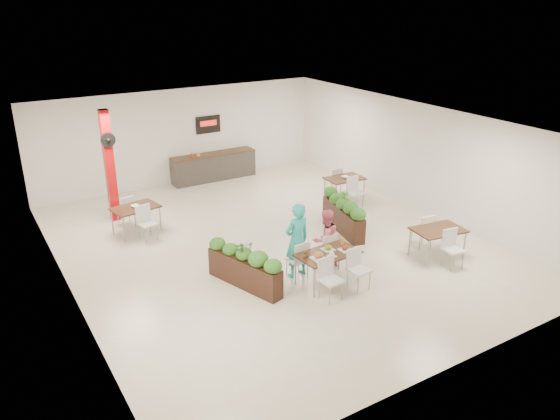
% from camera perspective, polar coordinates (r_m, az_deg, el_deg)
% --- Properties ---
extents(ground, '(12.00, 12.00, 0.00)m').
position_cam_1_polar(ground, '(14.29, -0.91, -3.56)').
color(ground, beige).
rests_on(ground, ground).
extents(room_shell, '(10.10, 12.10, 3.22)m').
position_cam_1_polar(room_shell, '(13.56, -0.96, 4.13)').
color(room_shell, white).
rests_on(room_shell, ground).
extents(red_column, '(0.40, 0.41, 3.20)m').
position_cam_1_polar(red_column, '(15.99, -17.38, 4.51)').
color(red_column, '#AA0B0E').
rests_on(red_column, ground).
extents(service_counter, '(3.00, 0.64, 2.20)m').
position_cam_1_polar(service_counter, '(19.25, -6.95, 4.60)').
color(service_counter, '#302E2B').
rests_on(service_counter, ground).
extents(main_table, '(1.45, 1.69, 0.92)m').
position_cam_1_polar(main_table, '(12.20, 5.00, -4.98)').
color(main_table, black).
rests_on(main_table, ground).
extents(diner_man, '(0.67, 0.47, 1.78)m').
position_cam_1_polar(diner_man, '(12.37, 1.78, -3.20)').
color(diner_man, '#28B1AA').
rests_on(diner_man, ground).
extents(diner_woman, '(0.75, 0.60, 1.47)m').
position_cam_1_polar(diner_woman, '(12.86, 4.77, -3.05)').
color(diner_woman, '#F06A87').
rests_on(diner_woman, ground).
extents(planter_left, '(0.91, 2.04, 1.11)m').
position_cam_1_polar(planter_left, '(12.11, -3.75, -5.73)').
color(planter_left, black).
rests_on(planter_left, ground).
extents(planter_right, '(0.79, 2.12, 1.13)m').
position_cam_1_polar(planter_right, '(14.98, 6.63, -0.32)').
color(planter_right, black).
rests_on(planter_right, ground).
extents(side_table_a, '(1.33, 1.67, 0.92)m').
position_cam_1_polar(side_table_a, '(15.22, -14.86, -0.11)').
color(side_table_a, black).
rests_on(side_table_a, ground).
extents(side_table_b, '(1.21, 1.64, 0.92)m').
position_cam_1_polar(side_table_b, '(17.19, 6.75, 2.98)').
color(side_table_b, black).
rests_on(side_table_b, ground).
extents(side_table_c, '(1.33, 1.66, 0.92)m').
position_cam_1_polar(side_table_c, '(13.90, 16.18, -2.39)').
color(side_table_c, black).
rests_on(side_table_c, ground).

